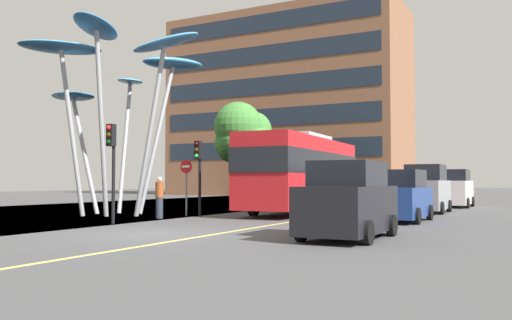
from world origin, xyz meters
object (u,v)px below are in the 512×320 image
at_px(red_bus, 303,170).
at_px(traffic_light_kerb_far, 199,162).
at_px(car_side_street, 453,189).
at_px(no_entry_sign, 186,178).
at_px(car_parked_far, 426,190).
at_px(street_lamp, 3,58).
at_px(pedestrian, 159,197).
at_px(traffic_light_island_mid, 272,160).
at_px(traffic_light_opposite, 283,162).
at_px(leaf_sculpture, 125,72).
at_px(car_parked_near, 348,202).
at_px(traffic_light_kerb_near, 112,152).
at_px(car_parked_mid, 400,197).

relative_size(red_bus, traffic_light_kerb_far, 3.32).
relative_size(car_side_street, no_entry_sign, 1.63).
distance_m(car_parked_far, street_lamp, 19.50).
height_order(pedestrian, no_entry_sign, no_entry_sign).
bearing_deg(traffic_light_kerb_far, red_bus, 58.42).
bearing_deg(traffic_light_island_mid, traffic_light_opposite, 85.20).
height_order(leaf_sculpture, car_side_street, leaf_sculpture).
relative_size(traffic_light_opposite, car_parked_near, 0.94).
height_order(red_bus, pedestrian, red_bus).
height_order(car_parked_far, street_lamp, street_lamp).
bearing_deg(car_parked_far, car_parked_near, -88.28).
xyz_separation_m(red_bus, car_parked_far, (5.28, 2.95, -0.98)).
bearing_deg(car_side_street, traffic_light_kerb_far, -120.96).
bearing_deg(car_parked_far, traffic_light_kerb_far, -136.85).
bearing_deg(red_bus, car_side_street, 59.35).
height_order(red_bus, car_parked_far, red_bus).
bearing_deg(traffic_light_opposite, traffic_light_kerb_near, -92.87).
bearing_deg(car_side_street, leaf_sculpture, -130.37).
bearing_deg(traffic_light_kerb_near, car_parked_near, -4.76).
relative_size(car_parked_mid, street_lamp, 0.49).
bearing_deg(traffic_light_kerb_far, car_parked_mid, 9.20).
distance_m(leaf_sculpture, pedestrian, 6.68).
xyz_separation_m(traffic_light_kerb_far, car_side_street, (8.57, 14.29, -1.34)).
relative_size(traffic_light_kerb_far, traffic_light_opposite, 0.90).
relative_size(leaf_sculpture, traffic_light_kerb_far, 2.94).
height_order(car_parked_mid, car_parked_far, car_parked_far).
xyz_separation_m(red_bus, pedestrian, (-3.67, -6.45, -1.21)).
xyz_separation_m(traffic_light_opposite, no_entry_sign, (-0.97, -8.10, -0.98)).
relative_size(traffic_light_kerb_near, traffic_light_kerb_far, 1.09).
height_order(leaf_sculpture, traffic_light_island_mid, leaf_sculpture).
bearing_deg(leaf_sculpture, red_bus, 36.87).
xyz_separation_m(car_parked_far, car_side_street, (0.38, 6.61, -0.04)).
distance_m(car_side_street, street_lamp, 25.56).
xyz_separation_m(leaf_sculpture, car_side_street, (12.45, 14.65, -5.56)).
xyz_separation_m(traffic_light_island_mid, car_parked_near, (8.54, -12.73, -1.75)).
distance_m(traffic_light_kerb_near, street_lamp, 5.01).
xyz_separation_m(car_parked_mid, street_lamp, (-9.21, -10.48, 4.25)).
bearing_deg(car_parked_mid, leaf_sculpture, -172.03).
bearing_deg(traffic_light_kerb_near, no_entry_sign, 93.46).
height_order(leaf_sculpture, traffic_light_kerb_far, leaf_sculpture).
distance_m(traffic_light_kerb_near, traffic_light_kerb_far, 4.86).
bearing_deg(car_parked_far, leaf_sculpture, -146.34).
height_order(leaf_sculpture, traffic_light_opposite, leaf_sculpture).
bearing_deg(pedestrian, traffic_light_opposite, 84.80).
relative_size(red_bus, car_parked_far, 2.84).
relative_size(traffic_light_kerb_near, street_lamp, 0.44).
height_order(traffic_light_opposite, street_lamp, street_lamp).
relative_size(traffic_light_kerb_near, traffic_light_opposite, 0.99).
height_order(red_bus, no_entry_sign, red_bus).
bearing_deg(car_parked_far, street_lamp, -118.21).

